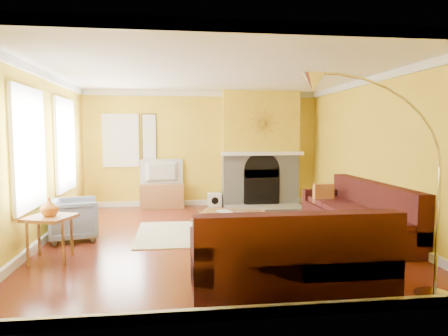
{
  "coord_description": "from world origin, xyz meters",
  "views": [
    {
      "loc": [
        -0.7,
        -6.48,
        1.72
      ],
      "look_at": [
        0.18,
        0.4,
        1.11
      ],
      "focal_mm": 32.0,
      "sensor_mm": 36.0,
      "label": 1
    }
  ],
  "objects": [
    {
      "name": "floor",
      "position": [
        0.0,
        0.0,
        -0.01
      ],
      "size": [
        5.5,
        6.0,
        0.02
      ],
      "primitive_type": "cube",
      "color": "maroon",
      "rests_on": "ground"
    },
    {
      "name": "ceiling",
      "position": [
        0.0,
        0.0,
        2.71
      ],
      "size": [
        5.5,
        6.0,
        0.02
      ],
      "primitive_type": "cube",
      "color": "white",
      "rests_on": "ground"
    },
    {
      "name": "wall_back",
      "position": [
        0.0,
        3.01,
        1.35
      ],
      "size": [
        5.5,
        0.02,
        2.7
      ],
      "primitive_type": "cube",
      "color": "yellow",
      "rests_on": "ground"
    },
    {
      "name": "wall_front",
      "position": [
        0.0,
        -3.01,
        1.35
      ],
      "size": [
        5.5,
        0.02,
        2.7
      ],
      "primitive_type": "cube",
      "color": "yellow",
      "rests_on": "ground"
    },
    {
      "name": "wall_left",
      "position": [
        -2.76,
        0.0,
        1.35
      ],
      "size": [
        0.02,
        6.0,
        2.7
      ],
      "primitive_type": "cube",
      "color": "yellow",
      "rests_on": "ground"
    },
    {
      "name": "wall_right",
      "position": [
        2.76,
        0.0,
        1.35
      ],
      "size": [
        0.02,
        6.0,
        2.7
      ],
      "primitive_type": "cube",
      "color": "yellow",
      "rests_on": "ground"
    },
    {
      "name": "baseboard",
      "position": [
        0.0,
        0.0,
        0.06
      ],
      "size": [
        5.5,
        6.0,
        0.12
      ],
      "primitive_type": null,
      "color": "white",
      "rests_on": "floor"
    },
    {
      "name": "crown_molding",
      "position": [
        0.0,
        0.0,
        2.64
      ],
      "size": [
        5.5,
        6.0,
        0.12
      ],
      "primitive_type": null,
      "color": "white",
      "rests_on": "ceiling"
    },
    {
      "name": "window_left_near",
      "position": [
        -2.72,
        1.3,
        1.5
      ],
      "size": [
        0.06,
        1.22,
        1.72
      ],
      "primitive_type": "cube",
      "color": "white",
      "rests_on": "wall_left"
    },
    {
      "name": "window_left_far",
      "position": [
        -2.72,
        -0.6,
        1.5
      ],
      "size": [
        0.06,
        1.22,
        1.72
      ],
      "primitive_type": "cube",
      "color": "white",
      "rests_on": "wall_left"
    },
    {
      "name": "window_back",
      "position": [
        -1.9,
        2.96,
        1.55
      ],
      "size": [
        0.82,
        0.06,
        1.22
      ],
      "primitive_type": "cube",
      "color": "white",
      "rests_on": "wall_back"
    },
    {
      "name": "wall_art",
      "position": [
        -1.25,
        2.97,
        1.6
      ],
      "size": [
        0.34,
        0.04,
        1.14
      ],
      "primitive_type": "cube",
      "color": "white",
      "rests_on": "wall_back"
    },
    {
      "name": "fireplace",
      "position": [
        1.35,
        2.8,
        1.35
      ],
      "size": [
        1.8,
        0.4,
        2.7
      ],
      "primitive_type": null,
      "color": "#9D9994",
      "rests_on": "floor"
    },
    {
      "name": "mantel",
      "position": [
        1.35,
        2.56,
        1.25
      ],
      "size": [
        1.92,
        0.22,
        0.08
      ],
      "primitive_type": "cube",
      "color": "white",
      "rests_on": "fireplace"
    },
    {
      "name": "hearth",
      "position": [
        1.35,
        2.25,
        0.03
      ],
      "size": [
        1.8,
        0.7,
        0.06
      ],
      "primitive_type": "cube",
      "color": "#9D9994",
      "rests_on": "floor"
    },
    {
      "name": "sunburst",
      "position": [
        1.35,
        2.57,
        1.95
      ],
      "size": [
        0.7,
        0.04,
        0.7
      ],
      "primitive_type": null,
      "color": "olive",
      "rests_on": "fireplace"
    },
    {
      "name": "rug",
      "position": [
        -0.13,
        0.27,
        0.01
      ],
      "size": [
        2.4,
        1.8,
        0.02
      ],
      "primitive_type": "cube",
      "color": "beige",
      "rests_on": "floor"
    },
    {
      "name": "sectional_sofa",
      "position": [
        1.12,
        -0.77,
        0.45
      ],
      "size": [
        3.26,
        3.86,
        0.9
      ],
      "primitive_type": null,
      "color": "#3E1414",
      "rests_on": "floor"
    },
    {
      "name": "coffee_table",
      "position": [
        0.21,
        -0.15,
        0.2
      ],
      "size": [
        1.32,
        1.32,
        0.41
      ],
      "primitive_type": null,
      "rotation": [
        0.0,
        0.0,
        -0.34
      ],
      "color": "white",
      "rests_on": "floor"
    },
    {
      "name": "media_console",
      "position": [
        -0.96,
        2.77,
        0.27
      ],
      "size": [
        0.99,
        0.45,
        0.55
      ],
      "primitive_type": "cube",
      "color": "#996137",
      "rests_on": "floor"
    },
    {
      "name": "tv",
      "position": [
        -0.96,
        2.77,
        0.83
      ],
      "size": [
        1.0,
        0.27,
        0.57
      ],
      "primitive_type": "imported",
      "rotation": [
        0.0,
        0.0,
        3.28
      ],
      "color": "black",
      "rests_on": "media_console"
    },
    {
      "name": "subwoofer",
      "position": [
        0.25,
        2.78,
        0.16
      ],
      "size": [
        0.31,
        0.31,
        0.31
      ],
      "primitive_type": "cube",
      "color": "white",
      "rests_on": "floor"
    },
    {
      "name": "armchair",
      "position": [
        -2.3,
        0.11,
        0.34
      ],
      "size": [
        0.89,
        0.87,
        0.67
      ],
      "primitive_type": "imported",
      "rotation": [
        0.0,
        0.0,
        1.81
      ],
      "color": "gray",
      "rests_on": "floor"
    },
    {
      "name": "side_table",
      "position": [
        -2.35,
        -0.95,
        0.3
      ],
      "size": [
        0.71,
        0.71,
        0.61
      ],
      "primitive_type": null,
      "rotation": [
        0.0,
        0.0,
        -0.34
      ],
      "color": "#996137",
      "rests_on": "floor"
    },
    {
      "name": "vase",
      "position": [
        -2.35,
        -0.95,
        0.73
      ],
      "size": [
        0.26,
        0.26,
        0.25
      ],
      "primitive_type": "imported",
      "rotation": [
        0.0,
        0.0,
        0.1
      ],
      "color": "orange",
      "rests_on": "side_table"
    },
    {
      "name": "book",
      "position": [
        0.05,
        -0.04,
        0.42
      ],
      "size": [
        0.26,
        0.29,
        0.02
      ],
      "primitive_type": "imported",
      "rotation": [
        0.0,
        0.0,
        0.42
      ],
      "color": "white",
      "rests_on": "coffee_table"
    },
    {
      "name": "arc_lamp",
      "position": [
        1.34,
        -2.8,
        1.14
      ],
      "size": [
        1.44,
        0.36,
        2.28
      ],
      "primitive_type": null,
      "color": "silver",
      "rests_on": "floor"
    }
  ]
}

